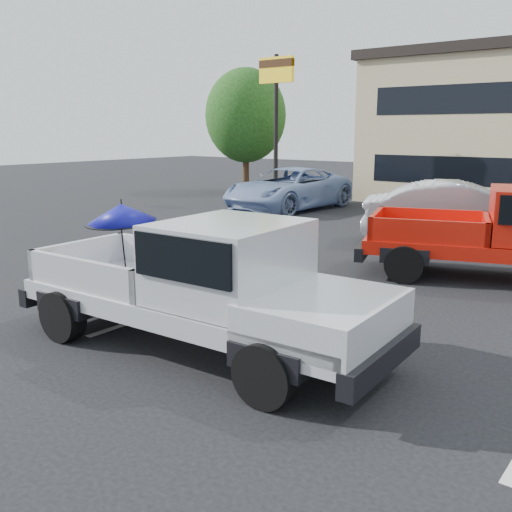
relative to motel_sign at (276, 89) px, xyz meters
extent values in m
plane|color=black|center=(10.00, -14.00, -4.65)|extent=(90.00, 90.00, 0.00)
cube|color=silver|center=(7.00, -12.00, -4.65)|extent=(0.12, 5.00, 0.01)
cylinder|color=black|center=(0.00, 0.00, -1.65)|extent=(0.18, 0.18, 6.00)
cube|color=yellow|center=(0.00, 0.00, 0.75)|extent=(1.60, 0.18, 1.00)
cube|color=#381E0C|center=(0.00, 0.00, 1.00)|extent=(1.60, 0.22, 0.30)
cylinder|color=#332114|center=(-4.00, 3.00, -3.44)|extent=(0.32, 0.32, 2.42)
ellipsoid|color=#154012|center=(-4.00, 3.00, -0.91)|extent=(3.96, 3.96, 4.55)
cylinder|color=black|center=(6.85, -14.80, -4.27)|extent=(0.77, 0.32, 0.76)
cylinder|color=black|center=(6.76, -12.96, -4.27)|extent=(0.77, 0.32, 0.76)
cylinder|color=black|center=(10.45, -14.62, -4.27)|extent=(0.77, 0.32, 0.76)
cylinder|color=black|center=(10.35, -12.78, -4.27)|extent=(0.77, 0.32, 0.76)
cube|color=silver|center=(8.65, -13.79, -3.98)|extent=(5.48, 2.19, 0.28)
cube|color=silver|center=(10.65, -13.69, -3.77)|extent=(1.59, 1.99, 0.46)
cube|color=black|center=(11.40, -13.65, -4.15)|extent=(0.30, 1.97, 0.30)
cube|color=black|center=(5.91, -13.92, -4.15)|extent=(0.28, 1.97, 0.28)
cube|color=silver|center=(9.20, -13.76, -3.30)|extent=(1.74, 1.92, 1.05)
cube|color=black|center=(9.20, -13.76, -3.10)|extent=(1.60, 2.01, 0.55)
cube|color=black|center=(7.20, -13.86, -3.92)|extent=(2.39, 1.95, 0.10)
cube|color=silver|center=(7.16, -12.99, -3.62)|extent=(2.30, 0.22, 0.50)
cube|color=silver|center=(7.25, -14.73, -3.62)|extent=(2.30, 0.22, 0.50)
cube|color=silver|center=(6.11, -13.91, -3.62)|extent=(0.19, 1.84, 0.50)
cube|color=silver|center=(8.30, -13.80, -3.62)|extent=(0.19, 1.84, 0.50)
ellipsoid|color=brown|center=(7.52, -13.65, -3.70)|extent=(0.52, 0.44, 0.33)
cylinder|color=brown|center=(7.80, -13.72, -3.75)|extent=(0.07, 0.07, 0.25)
cylinder|color=brown|center=(7.79, -13.55, -3.75)|extent=(0.07, 0.07, 0.25)
ellipsoid|color=brown|center=(7.70, -13.64, -3.50)|extent=(0.33, 0.30, 0.45)
cylinder|color=red|center=(7.72, -13.64, -3.35)|extent=(0.22, 0.22, 0.04)
sphere|color=brown|center=(7.79, -13.63, -3.24)|extent=(0.24, 0.24, 0.24)
cone|color=black|center=(7.93, -13.63, -3.27)|extent=(0.17, 0.12, 0.11)
cone|color=black|center=(7.78, -13.70, -3.12)|extent=(0.08, 0.08, 0.13)
cone|color=black|center=(7.77, -13.57, -3.12)|extent=(0.08, 0.08, 0.13)
cylinder|color=brown|center=(7.33, -13.66, -3.81)|extent=(0.30, 0.05, 0.10)
cylinder|color=black|center=(7.30, -13.97, -3.35)|extent=(0.02, 0.10, 1.05)
cone|color=#12119A|center=(7.30, -13.97, -2.80)|extent=(1.10, 1.12, 0.36)
cylinder|color=black|center=(7.30, -13.97, -2.64)|extent=(0.02, 0.02, 0.10)
cylinder|color=black|center=(7.30, -13.97, -2.93)|extent=(1.10, 1.10, 0.09)
cylinder|color=black|center=(9.47, -8.64, -4.26)|extent=(0.83, 0.52, 0.78)
cylinder|color=black|center=(8.87, -6.86, -4.26)|extent=(0.83, 0.52, 0.78)
cube|color=red|center=(10.96, -7.14, -3.97)|extent=(5.84, 3.61, 0.29)
cube|color=black|center=(8.30, -8.04, -4.14)|extent=(0.81, 1.95, 0.29)
cube|color=black|center=(9.56, -7.62, -3.91)|extent=(2.82, 2.53, 0.10)
cube|color=red|center=(9.28, -6.77, -3.60)|extent=(2.26, 0.85, 0.51)
cube|color=red|center=(9.84, -8.46, -3.60)|extent=(2.26, 0.85, 0.51)
cube|color=red|center=(8.50, -7.97, -3.60)|extent=(0.70, 1.81, 0.51)
cube|color=red|center=(10.62, -7.26, -3.60)|extent=(0.70, 1.81, 0.51)
imported|color=#AFB2B7|center=(9.17, -4.20, -3.79)|extent=(5.51, 3.67, 1.72)
imported|color=#889FCB|center=(1.37, -1.03, -3.84)|extent=(2.87, 5.91, 1.62)
camera|label=1|loc=(14.00, -19.36, -1.60)|focal=40.00mm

